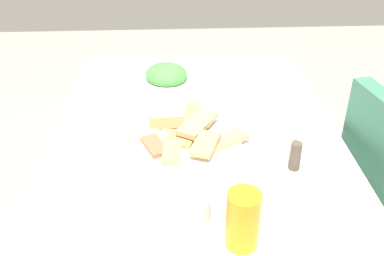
% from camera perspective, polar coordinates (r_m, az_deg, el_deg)
% --- Properties ---
extents(dining_table, '(1.08, 0.77, 0.75)m').
position_cam_1_polar(dining_table, '(1.28, 0.68, -4.53)').
color(dining_table, white).
rests_on(dining_table, ground_plane).
extents(pide_platter, '(0.31, 0.33, 0.04)m').
position_cam_1_polar(pide_platter, '(1.20, -1.02, -1.02)').
color(pide_platter, white).
rests_on(pide_platter, dining_table).
extents(salad_plate_greens, '(0.21, 0.21, 0.07)m').
position_cam_1_polar(salad_plate_greens, '(1.51, -3.24, 6.48)').
color(salad_plate_greens, white).
rests_on(salad_plate_greens, dining_table).
extents(soda_can, '(0.08, 0.08, 0.12)m').
position_cam_1_polar(soda_can, '(0.89, 6.37, -11.31)').
color(soda_can, orange).
rests_on(soda_can, dining_table).
extents(drinking_glass, '(0.08, 0.08, 0.09)m').
position_cam_1_polar(drinking_glass, '(0.92, 0.04, -10.34)').
color(drinking_glass, silver).
rests_on(drinking_glass, dining_table).
extents(paper_napkin, '(0.14, 0.14, 0.00)m').
position_cam_1_polar(paper_napkin, '(0.98, 20.36, -13.17)').
color(paper_napkin, white).
rests_on(paper_napkin, dining_table).
extents(fork, '(0.19, 0.02, 0.00)m').
position_cam_1_polar(fork, '(0.97, 19.40, -13.13)').
color(fork, silver).
rests_on(fork, paper_napkin).
extents(spoon, '(0.17, 0.03, 0.00)m').
position_cam_1_polar(spoon, '(0.98, 21.40, -12.89)').
color(spoon, silver).
rests_on(spoon, paper_napkin).
extents(condiment_caddy, '(0.09, 0.09, 0.09)m').
position_cam_1_polar(condiment_caddy, '(1.12, 12.47, -3.83)').
color(condiment_caddy, '#B2B2B7').
rests_on(condiment_caddy, dining_table).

